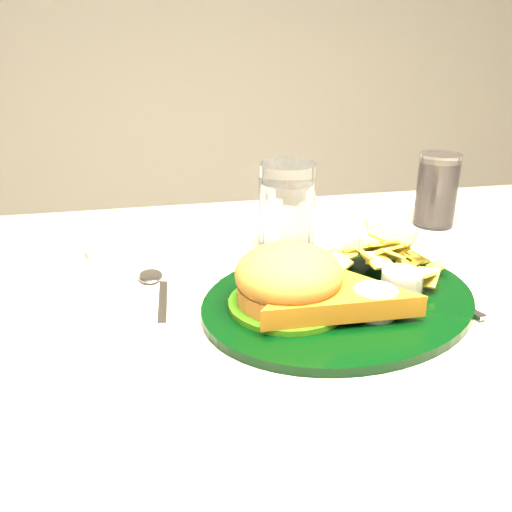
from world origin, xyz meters
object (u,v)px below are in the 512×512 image
Objects in this scene: fork_napkin at (441,292)px; dinner_plate at (341,275)px; water_glass at (287,207)px; cola_glass at (437,190)px.

dinner_plate is at bearing 162.97° from fork_napkin.
water_glass is 0.80× the size of fork_napkin.
cola_glass is at bearing 11.43° from water_glass.
water_glass reaches higher than cola_glass.
water_glass is at bearing 71.62° from dinner_plate.
dinner_plate is 0.35m from cola_glass.
dinner_plate is 0.19m from water_glass.
cola_glass reaches higher than dinner_plate.
cola_glass is 0.74× the size of fork_napkin.
cola_glass is at bearing 50.19° from fork_napkin.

